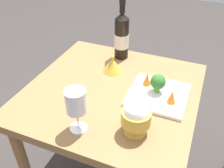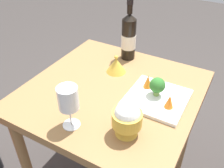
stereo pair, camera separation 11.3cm
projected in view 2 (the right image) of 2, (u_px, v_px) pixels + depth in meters
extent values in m
cube|color=olive|center=(112.00, 93.00, 1.16)|extent=(0.77, 0.77, 0.04)
cylinder|color=olive|center=(186.00, 129.00, 1.47)|extent=(0.05, 0.05, 0.70)
cylinder|color=olive|center=(94.00, 96.00, 1.73)|extent=(0.05, 0.05, 0.70)
cylinder|color=olive|center=(26.00, 164.00, 1.28)|extent=(0.05, 0.05, 0.70)
cylinder|color=black|center=(129.00, 39.00, 1.32)|extent=(0.08, 0.07, 0.22)
cone|color=black|center=(130.00, 16.00, 1.24)|extent=(0.08, 0.07, 0.03)
cylinder|color=black|center=(130.00, 7.00, 1.22)|extent=(0.03, 0.03, 0.07)
cylinder|color=black|center=(130.00, 2.00, 1.20)|extent=(0.03, 0.03, 0.02)
cylinder|color=silver|center=(128.00, 41.00, 1.32)|extent=(0.08, 0.08, 0.08)
cylinder|color=white|center=(72.00, 125.00, 0.96)|extent=(0.07, 0.07, 0.00)
cylinder|color=white|center=(70.00, 116.00, 0.93)|extent=(0.01, 0.01, 0.08)
cylinder|color=white|center=(68.00, 98.00, 0.88)|extent=(0.08, 0.08, 0.09)
cone|color=gold|center=(127.00, 129.00, 0.91)|extent=(0.08, 0.08, 0.04)
cylinder|color=gold|center=(127.00, 119.00, 0.89)|extent=(0.11, 0.11, 0.05)
sphere|color=white|center=(127.00, 114.00, 0.87)|extent=(0.09, 0.09, 0.09)
cone|color=gold|center=(116.00, 65.00, 1.25)|extent=(0.10, 0.10, 0.07)
sphere|color=gold|center=(116.00, 57.00, 1.22)|extent=(0.02, 0.02, 0.02)
cube|color=white|center=(157.00, 98.00, 1.08)|extent=(0.25, 0.25, 0.02)
cylinder|color=#729E4C|center=(156.00, 92.00, 1.08)|extent=(0.03, 0.03, 0.03)
sphere|color=#2D6B28|center=(157.00, 85.00, 1.06)|extent=(0.07, 0.07, 0.07)
cone|color=orange|center=(169.00, 101.00, 1.01)|extent=(0.04, 0.04, 0.06)
cone|color=orange|center=(148.00, 81.00, 1.12)|extent=(0.04, 0.04, 0.06)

